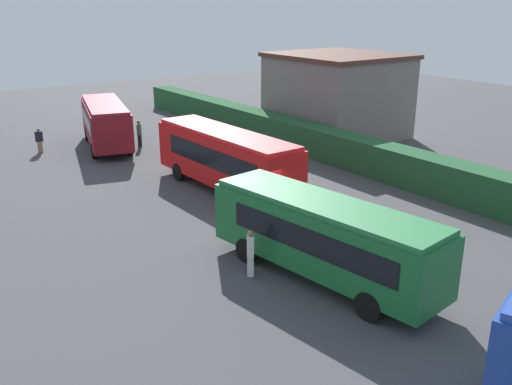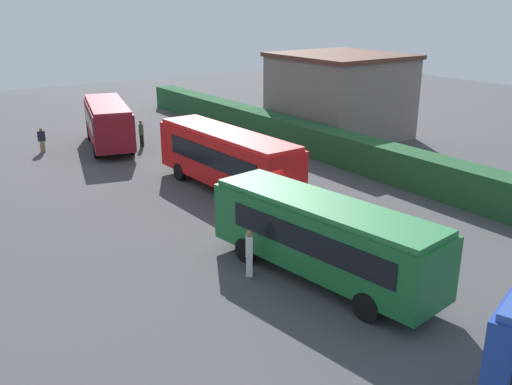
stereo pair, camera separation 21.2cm
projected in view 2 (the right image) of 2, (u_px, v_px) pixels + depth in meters
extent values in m
plane|color=#424244|center=(275.00, 234.00, 24.70)|extent=(101.83, 101.83, 0.00)
cube|color=maroon|center=(108.00, 123.00, 38.81)|extent=(8.88, 4.66, 2.39)
cube|color=maroon|center=(107.00, 104.00, 38.39)|extent=(8.58, 4.39, 0.20)
cube|color=black|center=(89.00, 121.00, 38.04)|extent=(6.42, 1.77, 0.96)
cube|color=black|center=(127.00, 118.00, 38.87)|extent=(6.42, 1.77, 0.96)
cube|color=black|center=(102.00, 108.00, 42.52)|extent=(0.58, 2.01, 1.01)
cube|color=silver|center=(101.00, 98.00, 42.28)|extent=(0.40, 1.35, 0.28)
cylinder|color=black|center=(90.00, 133.00, 41.19)|extent=(1.04, 0.53, 1.00)
cylinder|color=black|center=(122.00, 131.00, 41.94)|extent=(1.04, 0.53, 1.00)
cylinder|color=black|center=(96.00, 151.00, 36.50)|extent=(1.04, 0.53, 1.00)
cylinder|color=black|center=(132.00, 148.00, 37.25)|extent=(1.04, 0.53, 1.00)
sphere|color=silver|center=(94.00, 123.00, 42.67)|extent=(0.22, 0.22, 0.22)
sphere|color=silver|center=(112.00, 122.00, 43.12)|extent=(0.22, 0.22, 0.22)
cube|color=red|center=(227.00, 158.00, 29.81)|extent=(10.31, 2.74, 2.52)
cube|color=red|center=(226.00, 133.00, 29.36)|extent=(10.00, 2.53, 0.20)
cube|color=black|center=(210.00, 158.00, 28.79)|extent=(7.99, 0.29, 1.01)
cube|color=black|center=(249.00, 150.00, 30.17)|extent=(7.99, 0.29, 1.01)
cube|color=black|center=(179.00, 135.00, 33.60)|extent=(0.10, 1.99, 1.06)
cube|color=silver|center=(178.00, 122.00, 33.34)|extent=(0.08, 1.33, 0.28)
cylinder|color=black|center=(180.00, 172.00, 32.01)|extent=(1.01, 0.31, 1.00)
cylinder|color=black|center=(213.00, 165.00, 33.27)|extent=(1.01, 0.31, 1.00)
cylinder|color=black|center=(245.00, 202.00, 27.20)|extent=(1.01, 0.31, 1.00)
cylinder|color=black|center=(280.00, 193.00, 28.46)|extent=(1.01, 0.31, 1.00)
sphere|color=silver|center=(170.00, 156.00, 33.63)|extent=(0.22, 0.22, 0.22)
sphere|color=silver|center=(189.00, 153.00, 34.38)|extent=(0.22, 0.22, 0.22)
cube|color=#19602D|center=(322.00, 236.00, 20.26)|extent=(9.62, 3.65, 2.26)
cube|color=#27723C|center=(324.00, 205.00, 19.86)|extent=(9.32, 3.42, 0.20)
cube|color=black|center=(305.00, 241.00, 19.17)|extent=(7.26, 1.01, 0.91)
cube|color=black|center=(351.00, 223.00, 20.75)|extent=(7.26, 1.01, 0.91)
cube|color=black|center=(237.00, 198.00, 23.45)|extent=(0.30, 1.98, 0.95)
cube|color=silver|center=(237.00, 182.00, 23.23)|extent=(0.22, 1.33, 0.28)
cylinder|color=black|center=(246.00, 250.00, 21.95)|extent=(1.03, 0.41, 1.00)
cylinder|color=black|center=(286.00, 235.00, 23.38)|extent=(1.03, 0.41, 1.00)
cylinder|color=black|center=(367.00, 307.00, 17.90)|extent=(1.03, 0.41, 1.00)
cylinder|color=black|center=(406.00, 284.00, 19.33)|extent=(1.03, 0.41, 1.00)
sphere|color=silver|center=(225.00, 225.00, 23.37)|extent=(0.22, 0.22, 0.22)
sphere|color=silver|center=(249.00, 217.00, 24.23)|extent=(0.22, 0.22, 0.22)
cube|color=olive|center=(43.00, 146.00, 37.97)|extent=(0.33, 0.37, 0.78)
cube|color=black|center=(41.00, 136.00, 37.74)|extent=(0.40, 0.54, 0.68)
sphere|color=#8C6647|center=(41.00, 129.00, 37.59)|extent=(0.21, 0.21, 0.21)
cube|color=black|center=(142.00, 140.00, 39.42)|extent=(0.39, 0.37, 0.87)
cube|color=#4C6B47|center=(141.00, 129.00, 39.16)|extent=(0.55, 0.48, 0.76)
sphere|color=#8C6647|center=(141.00, 122.00, 39.00)|extent=(0.24, 0.24, 0.24)
cube|color=silver|center=(249.00, 265.00, 20.89)|extent=(0.37, 0.36, 0.85)
cube|color=silver|center=(249.00, 246.00, 20.63)|extent=(0.51, 0.47, 0.74)
sphere|color=#8C6647|center=(249.00, 233.00, 20.47)|extent=(0.23, 0.23, 0.23)
cube|color=#214F2B|center=(428.00, 174.00, 29.95)|extent=(62.92, 1.71, 1.95)
cube|color=slate|center=(339.00, 97.00, 41.92)|extent=(8.47, 7.91, 5.78)
cube|color=#4C2D23|center=(341.00, 56.00, 40.93)|extent=(8.81, 8.23, 0.30)
cone|color=orange|center=(347.00, 203.00, 27.67)|extent=(0.36, 0.36, 0.60)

